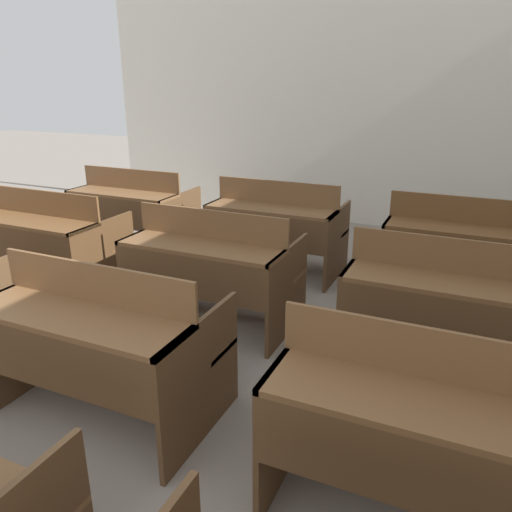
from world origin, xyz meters
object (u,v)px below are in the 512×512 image
Objects in this scene: bench_back_right at (461,248)px; bench_third_left at (47,239)px; bench_third_center at (212,266)px; bench_back_left at (133,209)px; bench_second_center at (101,340)px; bench_back_center at (276,226)px; bench_third_right at (446,305)px; bench_second_right at (424,426)px.

bench_third_left is at bearing -159.87° from bench_back_right.
bench_third_center and bench_back_left have the same top height.
bench_second_center is 2.56m from bench_back_center.
bench_third_left is at bearing 179.88° from bench_third_center.
bench_third_left is 1.72m from bench_third_center.
bench_second_right is at bearing -89.47° from bench_third_right.
bench_back_left is at bearing -179.53° from bench_back_right.
bench_third_center is 1.28m from bench_back_center.
bench_second_right is 3.10m from bench_back_center.
bench_third_left is at bearing -90.46° from bench_back_left.
bench_second_center is 1.75m from bench_second_right.
bench_second_right is 1.00× the size of bench_back_left.
bench_back_right is (0.01, 2.59, 0.00)m from bench_second_right.
bench_back_right is (3.47, 0.03, 0.00)m from bench_back_left.
bench_third_center is (-1.74, 1.31, 0.00)m from bench_second_right.
bench_back_right is at bearing 0.47° from bench_back_left.
bench_second_center is 1.00× the size of bench_second_right.
bench_second_right is at bearing -0.88° from bench_second_center.
bench_second_center is at bearing -124.48° from bench_back_right.
bench_back_left is at bearing 143.87° from bench_third_center.
bench_second_right is 2.59m from bench_back_right.
bench_back_right is (1.73, 0.00, 0.00)m from bench_back_center.
bench_third_center is 2.12m from bench_back_left.
bench_second_right is 1.00× the size of bench_third_center.
bench_second_center is 1.00× the size of bench_back_right.
bench_third_center is (1.72, -0.00, 0.00)m from bench_third_left.
bench_back_right is (3.48, 1.28, 0.00)m from bench_third_left.
bench_third_left is 1.25m from bench_back_left.
bench_second_right is at bearing -36.51° from bench_back_left.
bench_third_left is 3.46m from bench_third_right.
bench_third_center is at bearing -143.94° from bench_back_right.
bench_second_right is 1.00× the size of bench_third_right.
bench_third_left is 3.71m from bench_back_right.
bench_back_left and bench_back_center have the same top height.
bench_second_center and bench_second_right have the same top height.
bench_second_right is 1.00× the size of bench_back_center.
bench_third_center and bench_back_center have the same top height.
bench_back_right is (1.76, 2.56, 0.00)m from bench_second_center.
bench_third_left is (-1.72, 1.29, 0.00)m from bench_second_center.
bench_back_left is (-1.71, 2.53, 0.00)m from bench_second_center.
bench_back_center is at bearing 89.29° from bench_second_center.
bench_back_left and bench_back_right have the same top height.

